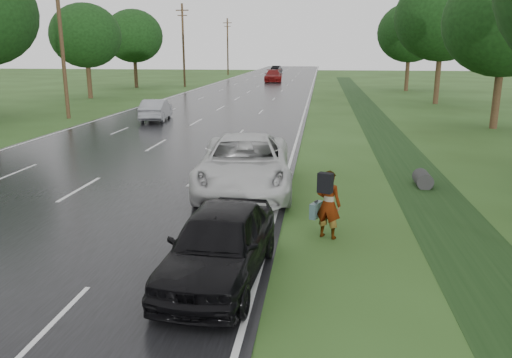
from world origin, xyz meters
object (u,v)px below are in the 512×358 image
Objects in this scene: white_pickup at (244,164)px; silver_sedan at (156,110)px; dark_sedan at (219,243)px; pedestrian at (327,203)px.

silver_sedan is (-8.33, 15.99, -0.20)m from white_pickup.
white_pickup is 1.45× the size of dark_sedan.
pedestrian reaches higher than dark_sedan.
silver_sedan is at bearing 111.75° from white_pickup.
dark_sedan is at bearing -91.42° from white_pickup.
dark_sedan is 1.06× the size of silver_sedan.
silver_sedan is (-11.00, 19.90, -0.16)m from pedestrian.
white_pickup is 1.53× the size of silver_sedan.
pedestrian is at bearing 111.79° from silver_sedan.
dark_sedan is at bearing 74.15° from pedestrian.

